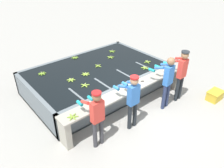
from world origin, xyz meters
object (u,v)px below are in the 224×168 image
object	(u,v)px
banana_bunch_floating_2	(85,85)
banana_bunch_floating_6	(75,58)
worker_0	(97,114)
worker_1	(132,97)
banana_bunch_floating_5	(147,62)
banana_bunch_floating_9	(98,66)
banana_bunch_floating_3	(112,51)
knife_0	(145,81)
banana_bunch_floating_0	(86,74)
worker_3	(181,71)
banana_bunch_floating_7	(111,57)
banana_bunch_floating_1	(42,74)
banana_bunch_ledge_0	(73,117)
worker_2	(167,78)
crate	(215,95)
banana_bunch_floating_8	(145,68)
banana_bunch_floating_4	(71,80)

from	to	relation	value
banana_bunch_floating_2	banana_bunch_floating_6	world-z (taller)	same
worker_0	worker_1	bearing A→B (deg)	-3.11
banana_bunch_floating_5	banana_bunch_floating_9	distance (m)	1.80
banana_bunch_floating_6	worker_0	bearing A→B (deg)	-113.55
banana_bunch_floating_2	banana_bunch_floating_6	size ratio (longest dim) A/B	0.98
banana_bunch_floating_3	knife_0	size ratio (longest dim) A/B	0.93
banana_bunch_floating_0	banana_bunch_floating_5	world-z (taller)	same
worker_0	worker_1	size ratio (longest dim) A/B	0.99
worker_3	banana_bunch_floating_9	size ratio (longest dim) A/B	6.16
banana_bunch_floating_0	banana_bunch_floating_5	distance (m)	2.34
worker_1	worker_3	distance (m)	2.13
banana_bunch_floating_2	banana_bunch_floating_7	size ratio (longest dim) A/B	1.00
banana_bunch_floating_9	banana_bunch_floating_1	bearing A→B (deg)	157.61
banana_bunch_floating_1	banana_bunch_floating_5	bearing A→B (deg)	-25.92
banana_bunch_floating_0	banana_bunch_ledge_0	distance (m)	2.17
worker_1	banana_bunch_ledge_0	bearing A→B (deg)	163.13
banana_bunch_floating_6	banana_bunch_ledge_0	size ratio (longest dim) A/B	1.00
banana_bunch_ledge_0	banana_bunch_floating_0	bearing A→B (deg)	47.82
worker_2	crate	world-z (taller)	worker_2
crate	banana_bunch_floating_8	bearing A→B (deg)	123.69
banana_bunch_floating_0	banana_bunch_floating_9	size ratio (longest dim) A/B	1.00
worker_0	banana_bunch_floating_1	xyz separation A→B (m)	(-0.04, 2.96, -0.12)
worker_0	banana_bunch_floating_5	size ratio (longest dim) A/B	5.80
worker_1	knife_0	bearing A→B (deg)	26.51
banana_bunch_floating_7	banana_bunch_floating_4	bearing A→B (deg)	-165.09
banana_bunch_floating_7	crate	distance (m)	3.89
banana_bunch_floating_1	banana_bunch_floating_7	size ratio (longest dim) A/B	1.02
banana_bunch_floating_1	banana_bunch_ledge_0	world-z (taller)	banana_bunch_ledge_0
banana_bunch_floating_1	banana_bunch_floating_3	bearing A→B (deg)	-0.48
worker_0	banana_bunch_floating_3	size ratio (longest dim) A/B	5.86
knife_0	banana_bunch_floating_3	bearing A→B (deg)	73.05
worker_2	banana_bunch_floating_8	xyz separation A→B (m)	(0.29, 1.15, -0.19)
worker_3	banana_bunch_ledge_0	world-z (taller)	worker_3
knife_0	banana_bunch_floating_4	bearing A→B (deg)	138.45
worker_1	banana_bunch_floating_4	xyz separation A→B (m)	(-0.65, 2.05, -0.13)
banana_bunch_floating_0	banana_bunch_floating_3	world-z (taller)	same
worker_2	banana_bunch_floating_8	bearing A→B (deg)	76.01
banana_bunch_floating_3	worker_2	bearing A→B (deg)	-97.05
worker_1	worker_3	xyz separation A→B (m)	(2.12, -0.01, 0.08)
banana_bunch_floating_7	banana_bunch_floating_0	bearing A→B (deg)	-160.86
banana_bunch_floating_9	banana_bunch_floating_4	bearing A→B (deg)	-168.50
worker_3	banana_bunch_floating_8	size ratio (longest dim) A/B	6.32
worker_0	banana_bunch_floating_8	bearing A→B (deg)	20.73
banana_bunch_floating_5	banana_bunch_ledge_0	distance (m)	3.82
banana_bunch_floating_9	banana_bunch_ledge_0	distance (m)	2.82
banana_bunch_floating_1	banana_bunch_floating_4	xyz separation A→B (m)	(0.51, -0.98, 0.00)
worker_1	banana_bunch_floating_4	bearing A→B (deg)	107.69
crate	banana_bunch_floating_1	bearing A→B (deg)	137.42
banana_bunch_floating_8	crate	distance (m)	2.50
banana_bunch_floating_0	banana_bunch_floating_5	size ratio (longest dim) A/B	1.01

